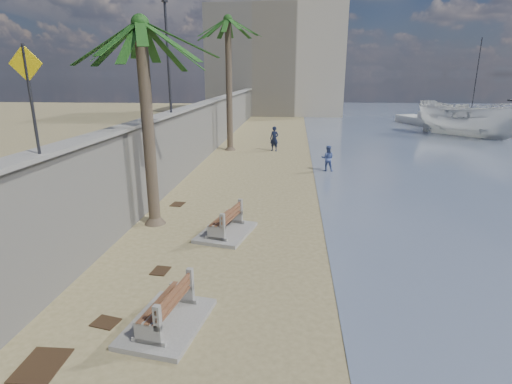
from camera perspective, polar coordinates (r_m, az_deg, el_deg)
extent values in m
plane|color=#96865B|center=(8.92, -1.21, -20.59)|extent=(140.00, 140.00, 0.00)
cube|color=gray|center=(27.97, -7.12, 8.88)|extent=(0.45, 70.00, 3.50)
cube|color=gray|center=(27.80, -7.26, 12.56)|extent=(0.80, 70.00, 0.12)
cube|color=#B7AA93|center=(59.16, 2.89, 18.01)|extent=(18.00, 12.00, 14.00)
cube|color=gray|center=(9.56, -12.50, -17.77)|extent=(1.84, 2.42, 0.12)
cube|color=gray|center=(14.08, -4.29, -5.76)|extent=(2.03, 2.58, 0.12)
cylinder|color=brown|center=(14.66, -15.15, 8.51)|extent=(0.42, 0.42, 6.98)
cylinder|color=brown|center=(29.28, -3.87, 14.68)|extent=(0.44, 0.44, 8.97)
cylinder|color=#2D2D33|center=(10.40, -29.42, 11.29)|extent=(0.07, 0.07, 2.40)
cube|color=yellow|center=(10.38, -30.05, 15.61)|extent=(0.78, 0.03, 0.78)
cylinder|color=#2D2D33|center=(19.99, -12.46, 18.20)|extent=(0.12, 0.12, 5.00)
imported|color=#131A34|center=(29.21, 2.63, 7.86)|extent=(0.87, 0.73, 2.04)
imported|color=#485A96|center=(23.36, 10.19, 4.96)|extent=(0.84, 0.68, 1.65)
imported|color=silver|center=(40.69, 28.33, 9.44)|extent=(5.29, 5.29, 4.33)
cube|color=silver|center=(65.11, 28.37, 10.01)|extent=(6.83, 5.90, 0.70)
cylinder|color=#2D2D33|center=(64.91, 28.99, 14.44)|extent=(0.12, 0.12, 9.67)
cube|color=#382616|center=(9.31, -28.33, -20.95)|extent=(0.83, 1.02, 0.03)
cube|color=#382616|center=(10.03, -20.67, -17.02)|extent=(0.64, 0.56, 0.03)
cube|color=#382616|center=(17.48, -11.13, -1.72)|extent=(0.56, 0.67, 0.03)
cube|color=#382616|center=(11.87, -13.49, -10.88)|extent=(0.49, 0.59, 0.03)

